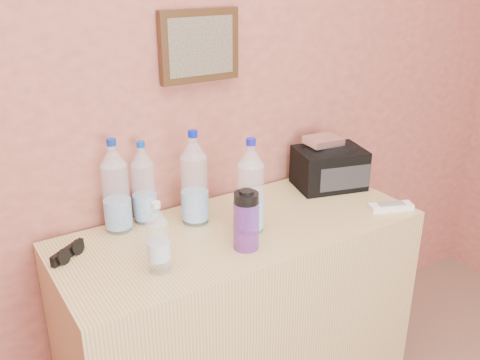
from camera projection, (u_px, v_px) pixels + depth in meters
name	position (u px, v px, depth m)	size (l,w,h in m)	color
picture_frame	(200.00, 46.00, 1.86)	(0.30, 0.03, 0.25)	#382311
dresser	(240.00, 321.00, 2.04)	(1.29, 0.54, 0.81)	#9C734E
pet_large_a	(116.00, 191.00, 1.81)	(0.09, 0.09, 0.33)	white
pet_large_b	(144.00, 187.00, 1.88)	(0.08, 0.08, 0.30)	silver
pet_large_c	(194.00, 183.00, 1.86)	(0.09, 0.09, 0.34)	silver
pet_large_d	(251.00, 191.00, 1.81)	(0.09, 0.09, 0.33)	white
pet_small	(158.00, 241.00, 1.58)	(0.07, 0.07, 0.23)	silver
nalgene_bottle	(246.00, 220.00, 1.71)	(0.08, 0.08, 0.20)	#672397
sunglasses	(68.00, 253.00, 1.68)	(0.14, 0.05, 0.04)	black
ac_remote	(391.00, 207.00, 2.01)	(0.16, 0.05, 0.02)	white
toiletry_bag	(329.00, 165.00, 2.18)	(0.27, 0.20, 0.18)	black
foil_packet	(323.00, 141.00, 2.14)	(0.13, 0.11, 0.03)	white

